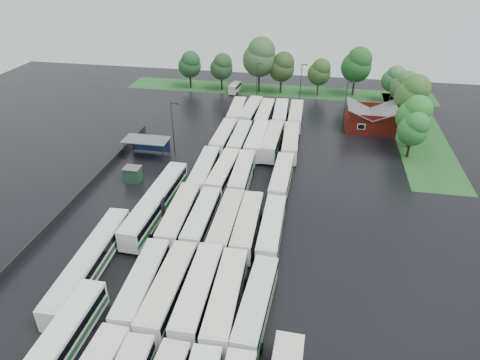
# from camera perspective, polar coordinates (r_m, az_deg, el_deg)

# --- Properties ---
(ground) EXTENTS (160.00, 160.00, 0.00)m
(ground) POSITION_cam_1_polar(r_m,az_deg,el_deg) (58.78, -4.12, -7.69)
(ground) COLOR black
(ground) RESTS_ON ground
(brick_building) EXTENTS (10.07, 8.60, 5.39)m
(brick_building) POSITION_cam_1_polar(r_m,az_deg,el_deg) (94.64, 16.93, 7.59)
(brick_building) COLOR maroon
(brick_building) RESTS_ON ground
(wash_shed) EXTENTS (8.20, 4.20, 3.58)m
(wash_shed) POSITION_cam_1_polar(r_m,az_deg,el_deg) (80.28, -12.28, 5.08)
(wash_shed) COLOR #2D2D30
(wash_shed) RESTS_ON ground
(utility_hut) EXTENTS (2.70, 2.20, 2.62)m
(utility_hut) POSITION_cam_1_polar(r_m,az_deg,el_deg) (72.98, -14.10, 0.75)
(utility_hut) COLOR #183821
(utility_hut) RESTS_ON ground
(grass_strip_north) EXTENTS (80.00, 10.00, 0.01)m
(grass_strip_north) POSITION_cam_1_polar(r_m,az_deg,el_deg) (115.85, 4.95, 11.81)
(grass_strip_north) COLOR #1B4E1C
(grass_strip_north) RESTS_ON ground
(grass_strip_east) EXTENTS (10.00, 50.00, 0.01)m
(grass_strip_east) POSITION_cam_1_polar(r_m,az_deg,el_deg) (97.05, 22.63, 5.90)
(grass_strip_east) COLOR #1B4E1C
(grass_strip_east) RESTS_ON ground
(west_fence) EXTENTS (0.10, 50.00, 1.20)m
(west_fence) POSITION_cam_1_polar(r_m,az_deg,el_deg) (72.47, -19.78, -1.08)
(west_fence) COLOR #2D2D30
(west_fence) RESTS_ON ground
(bus_r1c0) EXTENTS (3.35, 12.95, 3.57)m
(bus_r1c0) POSITION_cam_1_polar(r_m,az_deg,el_deg) (50.15, -12.86, -13.45)
(bus_r1c0) COLOR white
(bus_r1c0) RESTS_ON ground
(bus_r1c1) EXTENTS (2.84, 13.25, 3.69)m
(bus_r1c1) POSITION_cam_1_polar(r_m,az_deg,el_deg) (48.97, -9.48, -14.19)
(bus_r1c1) COLOR white
(bus_r1c1) RESTS_ON ground
(bus_r1c2) EXTENTS (3.10, 13.37, 3.71)m
(bus_r1c2) POSITION_cam_1_polar(r_m,az_deg,el_deg) (48.22, -5.57, -14.69)
(bus_r1c2) COLOR white
(bus_r1c2) RESTS_ON ground
(bus_r1c3) EXTENTS (3.25, 13.39, 3.70)m
(bus_r1c3) POSITION_cam_1_polar(r_m,az_deg,el_deg) (47.36, -1.88, -15.56)
(bus_r1c3) COLOR white
(bus_r1c3) RESTS_ON ground
(bus_r1c4) EXTENTS (3.29, 12.75, 3.52)m
(bus_r1c4) POSITION_cam_1_polar(r_m,az_deg,el_deg) (46.91, 2.16, -16.31)
(bus_r1c4) COLOR white
(bus_r1c4) RESTS_ON ground
(bus_r2c0) EXTENTS (3.25, 13.36, 3.70)m
(bus_r2c0) POSITION_cam_1_polar(r_m,az_deg,el_deg) (59.81, -8.05, -4.79)
(bus_r2c0) COLOR white
(bus_r2c0) RESTS_ON ground
(bus_r2c1) EXTENTS (2.84, 12.63, 3.51)m
(bus_r2c1) POSITION_cam_1_polar(r_m,az_deg,el_deg) (59.02, -5.11, -5.24)
(bus_r2c1) COLOR white
(bus_r2c1) RESTS_ON ground
(bus_r2c2) EXTENTS (2.88, 12.97, 3.60)m
(bus_r2c2) POSITION_cam_1_polar(r_m,az_deg,el_deg) (58.10, -1.83, -5.69)
(bus_r2c2) COLOR white
(bus_r2c2) RESTS_ON ground
(bus_r2c3) EXTENTS (3.01, 12.92, 3.58)m
(bus_r2c3) POSITION_cam_1_polar(r_m,az_deg,el_deg) (57.58, 0.99, -6.06)
(bus_r2c3) COLOR white
(bus_r2c3) RESTS_ON ground
(bus_r2c4) EXTENTS (2.81, 12.70, 3.53)m
(bus_r2c4) POSITION_cam_1_polar(r_m,az_deg,el_deg) (57.09, 4.22, -6.55)
(bus_r2c4) COLOR white
(bus_r2c4) RESTS_ON ground
(bus_r3c0) EXTENTS (3.24, 13.12, 3.63)m
(bus_r3c0) POSITION_cam_1_polar(r_m,az_deg,el_deg) (70.48, -4.78, 1.15)
(bus_r3c0) COLOR white
(bus_r3c0) RESTS_ON ground
(bus_r3c1) EXTENTS (3.10, 12.80, 3.54)m
(bus_r3c1) POSITION_cam_1_polar(r_m,az_deg,el_deg) (69.93, -2.23, 0.94)
(bus_r3c1) COLOR white
(bus_r3c1) RESTS_ON ground
(bus_r3c2) EXTENTS (3.00, 12.67, 3.51)m
(bus_r3c2) POSITION_cam_1_polar(r_m,az_deg,el_deg) (69.41, 0.30, 0.72)
(bus_r3c2) COLOR white
(bus_r3c2) RESTS_ON ground
(bus_r3c4) EXTENTS (2.94, 12.92, 3.59)m
(bus_r3c4) POSITION_cam_1_polar(r_m,az_deg,el_deg) (68.60, 5.55, 0.22)
(bus_r3c4) COLOR white
(bus_r3c4) RESTS_ON ground
(bus_r4c0) EXTENTS (2.81, 12.79, 3.55)m
(bus_r4c0) POSITION_cam_1_polar(r_m,az_deg,el_deg) (82.42, -2.19, 5.65)
(bus_r4c0) COLOR white
(bus_r4c0) RESTS_ON ground
(bus_r4c1) EXTENTS (2.71, 12.58, 3.50)m
(bus_r4c1) POSITION_cam_1_polar(r_m,az_deg,el_deg) (81.69, -0.01, 5.42)
(bus_r4c1) COLOR white
(bus_r4c1) RESTS_ON ground
(bus_r4c2) EXTENTS (2.98, 13.34, 3.70)m
(bus_r4c2) POSITION_cam_1_polar(r_m,az_deg,el_deg) (81.15, 2.26, 5.31)
(bus_r4c2) COLOR white
(bus_r4c2) RESTS_ON ground
(bus_r4c3) EXTENTS (3.13, 13.33, 3.69)m
(bus_r4c3) POSITION_cam_1_polar(r_m,az_deg,el_deg) (81.06, 4.29, 5.21)
(bus_r4c3) COLOR white
(bus_r4c3) RESTS_ON ground
(bus_r4c4) EXTENTS (3.26, 13.17, 3.64)m
(bus_r4c4) POSITION_cam_1_polar(r_m,az_deg,el_deg) (80.91, 6.76, 5.01)
(bus_r4c4) COLOR white
(bus_r4c4) RESTS_ON ground
(bus_r5c0) EXTENTS (3.30, 12.80, 3.53)m
(bus_r5c0) POSITION_cam_1_polar(r_m,az_deg,el_deg) (94.75, -0.46, 8.98)
(bus_r5c0) COLOR white
(bus_r5c0) RESTS_ON ground
(bus_r5c1) EXTENTS (3.50, 13.45, 3.71)m
(bus_r5c1) POSITION_cam_1_polar(r_m,az_deg,el_deg) (94.51, 1.42, 8.98)
(bus_r5c1) COLOR white
(bus_r5c1) RESTS_ON ground
(bus_r5c2) EXTENTS (2.78, 12.96, 3.61)m
(bus_r5c2) POSITION_cam_1_polar(r_m,az_deg,el_deg) (93.52, 3.31, 8.67)
(bus_r5c2) COLOR white
(bus_r5c2) RESTS_ON ground
(bus_r5c3) EXTENTS (3.23, 12.90, 3.56)m
(bus_r5c3) POSITION_cam_1_polar(r_m,az_deg,el_deg) (93.84, 5.41, 8.64)
(bus_r5c3) COLOR white
(bus_r5c3) RESTS_ON ground
(bus_r5c4) EXTENTS (2.95, 12.75, 3.54)m
(bus_r5c4) POSITION_cam_1_polar(r_m,az_deg,el_deg) (93.60, 7.43, 8.46)
(bus_r5c4) COLOR white
(bus_r5c4) RESTS_ON ground
(artic_bus_west_b) EXTENTS (3.37, 19.81, 3.66)m
(artic_bus_west_b) POSITION_cam_1_polar(r_m,az_deg,el_deg) (63.32, -11.11, -2.94)
(artic_bus_west_b) COLOR white
(artic_bus_west_b) RESTS_ON ground
(artic_bus_west_c) EXTENTS (3.38, 18.94, 3.50)m
(artic_bus_west_c) POSITION_cam_1_polar(r_m,az_deg,el_deg) (54.79, -19.36, -10.30)
(artic_bus_west_c) COLOR white
(artic_bus_west_c) RESTS_ON ground
(minibus) EXTENTS (2.54, 5.48, 2.31)m
(minibus) POSITION_cam_1_polar(r_m,az_deg,el_deg) (113.53, -0.69, 12.21)
(minibus) COLOR beige
(minibus) RESTS_ON ground
(tree_north_0) EXTENTS (5.97, 5.97, 9.89)m
(tree_north_0) POSITION_cam_1_polar(r_m,az_deg,el_deg) (116.53, -6.68, 15.09)
(tree_north_0) COLOR black
(tree_north_0) RESTS_ON ground
(tree_north_1) EXTENTS (5.86, 5.86, 9.71)m
(tree_north_1) POSITION_cam_1_polar(r_m,az_deg,el_deg) (114.25, -2.44, 14.90)
(tree_north_1) COLOR black
(tree_north_1) RESTS_ON ground
(tree_north_2) EXTENTS (8.52, 8.52, 14.11)m
(tree_north_2) POSITION_cam_1_polar(r_m,az_deg,el_deg) (112.13, 2.70, 16.10)
(tree_north_2) COLOR #34241C
(tree_north_2) RESTS_ON ground
(tree_north_3) EXTENTS (6.46, 6.46, 10.70)m
(tree_north_3) POSITION_cam_1_polar(r_m,az_deg,el_deg) (112.05, 5.66, 14.82)
(tree_north_3) COLOR black
(tree_north_3) RESTS_ON ground
(tree_north_4) EXTENTS (5.72, 5.72, 9.47)m
(tree_north_4) POSITION_cam_1_polar(r_m,az_deg,el_deg) (111.69, 10.58, 14.00)
(tree_north_4) COLOR #3C2514
(tree_north_4) RESTS_ON ground
(tree_north_5) EXTENTS (7.44, 7.44, 12.32)m
(tree_north_5) POSITION_cam_1_polar(r_m,az_deg,el_deg) (113.15, 15.37, 14.63)
(tree_north_5) COLOR #322119
(tree_north_5) RESTS_ON ground
(tree_north_6) EXTENTS (5.47, 5.47, 9.05)m
(tree_north_6) POSITION_cam_1_polar(r_m,az_deg,el_deg) (111.61, 19.88, 12.60)
(tree_north_6) COLOR #332417
(tree_north_6) RESTS_ON ground
(tree_east_0) EXTENTS (5.37, 5.37, 8.90)m
(tree_east_0) POSITION_cam_1_polar(r_m,az_deg,el_deg) (82.85, 22.20, 6.35)
(tree_east_0) COLOR black
(tree_east_0) RESTS_ON ground
(tree_east_1) EXTENTS (6.36, 6.36, 10.53)m
(tree_east_1) POSITION_cam_1_polar(r_m,az_deg,el_deg) (86.66, 22.29, 8.09)
(tree_east_1) COLOR black
(tree_east_1) RESTS_ON ground
(tree_east_2) EXTENTS (6.92, 6.92, 11.46)m
(tree_east_2) POSITION_cam_1_polar(r_m,az_deg,el_deg) (96.60, 22.09, 10.63)
(tree_east_2) COLOR #372112
(tree_east_2) RESTS_ON ground
(tree_east_3) EXTENTS (5.99, 5.99, 9.92)m
(tree_east_3) POSITION_cam_1_polar(r_m,az_deg,el_deg) (104.47, 21.12, 11.59)
(tree_east_3) COLOR black
(tree_east_3) RESTS_ON ground
(tree_east_4) EXTENTS (5.44, 5.44, 9.00)m
(tree_east_4) POSITION_cam_1_polar(r_m,az_deg,el_deg) (111.52, 19.83, 12.58)
(tree_east_4) COLOR black
(tree_east_4) RESTS_ON ground
(lamp_post_ne) EXTENTS (1.63, 0.32, 10.60)m
(lamp_post_ne) POSITION_cam_1_polar(r_m,az_deg,el_deg) (90.45, 13.94, 9.90)
(lamp_post_ne) COLOR #2D2D30
(lamp_post_ne) RESTS_ON ground
(lamp_post_nw) EXTENTS (1.57, 0.31, 10.21)m
(lamp_post_nw) POSITION_cam_1_polar(r_m,az_deg,el_deg) (78.80, -8.88, 7.28)
(lamp_post_nw) COLOR #2D2D30
(lamp_post_nw) RESTS_ON ground
(lamp_post_back_w) EXTENTS (1.46, 0.28, 9.45)m
(lamp_post_back_w) POSITION_cam_1_polar(r_m,az_deg,el_deg) (105.78, 2.35, 13.24)
(lamp_post_back_w) COLOR #2D2D30
(lamp_post_back_w) RESTS_ON ground
(lamp_post_back_e) EXTENTS (1.48, 0.29, 9.60)m
(lamp_post_back_e) POSITION_cam_1_polar(r_m,az_deg,el_deg) (105.25, 8.18, 12.93)
(lamp_post_back_e) COLOR #2D2D30
(lamp_post_back_e) RESTS_ON ground
(puddle_2) EXTENTS (6.63, 6.63, 0.01)m
(puddle_2) POSITION_cam_1_polar(r_m,az_deg,el_deg) (64.11, -8.12, -4.37)
(puddle_2) COLOR black
(puddle_2) RESTS_ON ground
(puddle_3) EXTENTS (5.15, 5.15, 0.01)m
(puddle_3) POSITION_cam_1_polar(r_m,az_deg,el_deg) (56.78, 2.72, -9.20)
(puddle_3) COLOR black
(puddle_3) RESTS_ON ground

